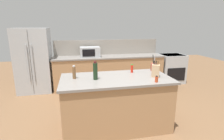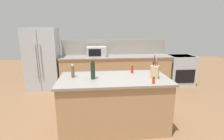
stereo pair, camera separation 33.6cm
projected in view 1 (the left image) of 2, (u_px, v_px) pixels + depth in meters
ground_plane at (116, 126)px, 3.28m from camera, size 14.00×14.00×0.00m
back_counter_run at (109, 71)px, 5.31m from camera, size 3.27×0.66×0.94m
wall_backsplash at (107, 47)px, 5.43m from camera, size 3.23×0.03×0.46m
kitchen_island at (116, 102)px, 3.16m from camera, size 1.91×0.96×0.94m
refrigerator at (34, 61)px, 4.84m from camera, size 0.90×0.75×1.76m
range_oven at (171, 68)px, 5.71m from camera, size 0.76×0.65×0.92m
microwave at (90, 52)px, 5.04m from camera, size 0.56×0.39×0.29m
knife_block at (156, 71)px, 3.06m from camera, size 0.16×0.15×0.29m
utensil_crock at (154, 67)px, 3.50m from camera, size 0.12×0.12×0.32m
hot_sauce_bottle at (132, 69)px, 3.36m from camera, size 0.05×0.05×0.16m
wine_bottle at (95, 71)px, 2.90m from camera, size 0.08×0.08×0.32m
spice_jar_paprika at (157, 79)px, 2.79m from camera, size 0.05×0.05×0.11m
pepper_grinder at (74, 72)px, 2.97m from camera, size 0.06×0.06×0.23m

